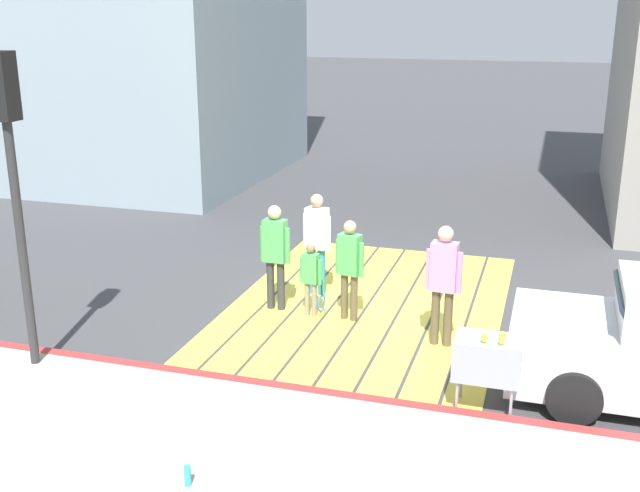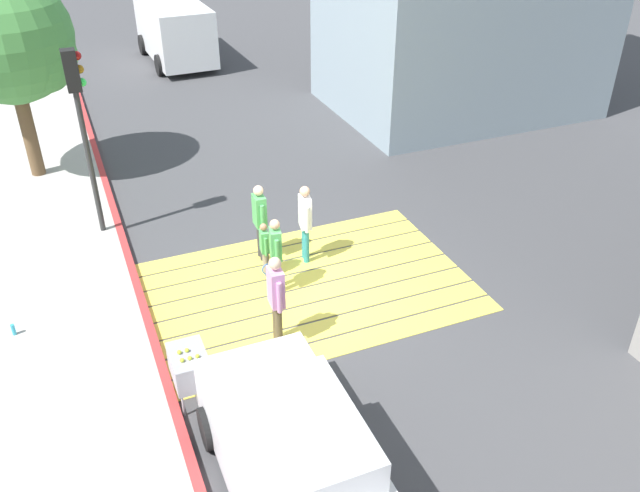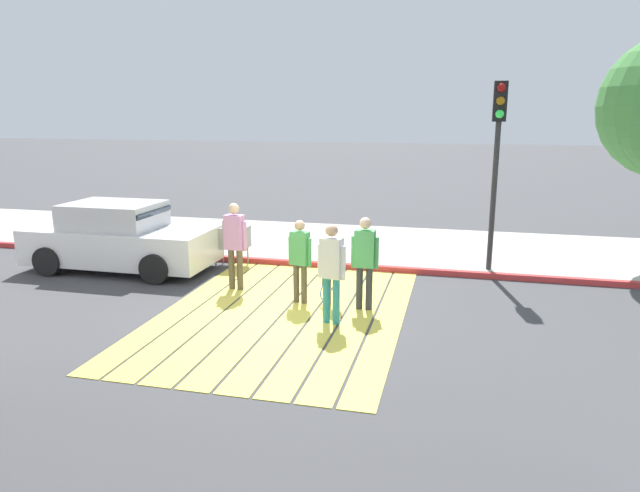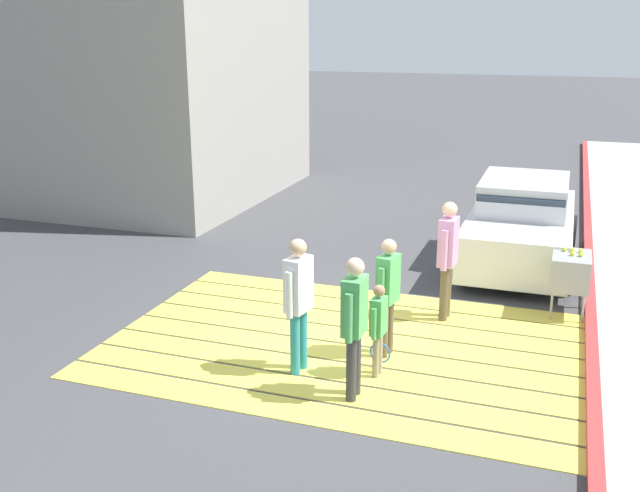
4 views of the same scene
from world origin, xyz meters
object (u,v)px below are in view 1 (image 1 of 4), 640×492
Objects in this scene: pedestrian_teen_behind at (444,277)px; pedestrian_adult_lead at (350,263)px; traffic_light_corner at (11,150)px; tennis_ball_cart at (488,358)px; pedestrian_adult_trailing at (317,237)px; pedestrian_adult_side at (275,250)px; water_bottle at (188,476)px; pedestrian_child_with_racket at (311,276)px.

pedestrian_adult_lead is at bearing 71.12° from pedestrian_teen_behind.
tennis_ball_cart is (0.68, -5.95, -2.34)m from traffic_light_corner.
pedestrian_adult_side is at bearing 152.99° from pedestrian_adult_trailing.
pedestrian_adult_trailing is (5.86, 0.46, 0.80)m from water_bottle.
pedestrian_adult_lead is 1.62m from pedestrian_teen_behind.
pedestrian_adult_side is 0.74m from pedestrian_child_with_racket.
tennis_ball_cart is 4.31m from pedestrian_adult_side.
tennis_ball_cart is 3.27m from pedestrian_adult_lead.
water_bottle is at bearing -177.11° from pedestrian_child_with_racket.
water_bottle is 5.93m from pedestrian_adult_trailing.
pedestrian_adult_side is at bearing 10.14° from water_bottle.
tennis_ball_cart is 3.69m from pedestrian_child_with_racket.
pedestrian_teen_behind reaches higher than pedestrian_adult_side.
pedestrian_adult_side reaches higher than pedestrian_child_with_racket.
pedestrian_teen_behind is (-1.46, -2.35, 0.03)m from pedestrian_adult_trailing.
pedestrian_child_with_racket is at bearing -45.97° from traffic_light_corner.
pedestrian_adult_lead reaches higher than pedestrian_child_with_racket.
tennis_ball_cart is at bearing -45.53° from water_bottle.
water_bottle is 4.91m from pedestrian_child_with_racket.
pedestrian_adult_trailing is (3.89, -2.79, -2.01)m from traffic_light_corner.
traffic_light_corner is 19.27× the size of water_bottle.
pedestrian_adult_trailing is 1.01× the size of pedestrian_adult_side.
pedestrian_adult_lead is at bearing 45.86° from tennis_ball_cart.
water_bottle is at bearing 156.71° from pedestrian_teen_behind.
tennis_ball_cart is at bearing -127.10° from pedestrian_child_with_racket.
pedestrian_adult_lead is 0.90× the size of pedestrian_teen_behind.
pedestrian_adult_trailing is 1.06m from pedestrian_child_with_racket.
pedestrian_child_with_racket is at bearing 93.71° from pedestrian_adult_lead.
pedestrian_teen_behind is at bearing -23.29° from water_bottle.
water_bottle is at bearing -169.86° from pedestrian_adult_side.
water_bottle is at bearing 175.78° from pedestrian_adult_lead.
pedestrian_teen_behind is at bearing -64.78° from traffic_light_corner.
pedestrian_child_with_racket is (2.91, -3.01, -2.36)m from traffic_light_corner.
traffic_light_corner is 3.47× the size of pedestrian_child_with_racket.
traffic_light_corner is 4.80m from pedestrian_child_with_racket.
water_bottle is 0.14× the size of pedestrian_adult_lead.
pedestrian_child_with_racket is at bearing 52.90° from tennis_ball_cart.
water_bottle is 0.12× the size of pedestrian_teen_behind.
tennis_ball_cart is at bearing -123.22° from pedestrian_adult_side.
pedestrian_adult_lead is 1.25m from pedestrian_adult_trailing.
pedestrian_teen_behind is at bearing -102.74° from pedestrian_child_with_racket.
water_bottle is 0.12× the size of pedestrian_adult_trailing.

